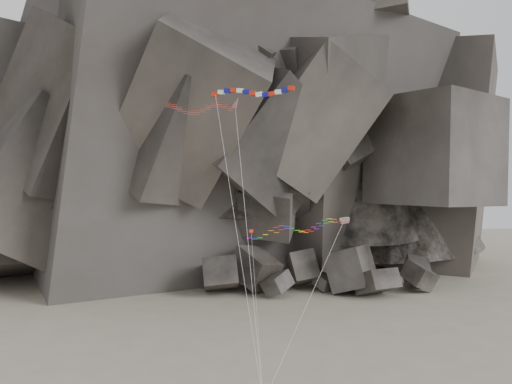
{
  "coord_description": "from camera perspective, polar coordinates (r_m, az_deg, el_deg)",
  "views": [
    {
      "loc": [
        -7.56,
        -57.1,
        22.97
      ],
      "look_at": [
        -0.04,
        6.0,
        20.38
      ],
      "focal_mm": 35.0,
      "sensor_mm": 36.0,
      "label": 1
    }
  ],
  "objects": [
    {
      "name": "banner_kite",
      "position": [
        57.16,
        -0.42,
        11.16
      ],
      "size": [
        9.13,
        13.58,
        31.03
      ],
      "rotation": [
        0.0,
        0.0,
        -0.41
      ],
      "color": "red",
      "rests_on": "ground"
    },
    {
      "name": "parafoil_kite",
      "position": [
        56.54,
        4.3,
        -4.19
      ],
      "size": [
        12.47,
        10.9,
        16.27
      ],
      "rotation": [
        0.0,
        0.0,
        0.12
      ],
      "color": "yellow",
      "rests_on": "ground"
    },
    {
      "name": "pennant_kite",
      "position": [
        58.17,
        -0.38,
        -7.37
      ],
      "size": [
        0.77,
        14.91,
        14.48
      ],
      "rotation": [
        0.0,
        0.0,
        0.53
      ],
      "color": "red",
      "rests_on": "ground"
    },
    {
      "name": "headland",
      "position": [
        128.74,
        -3.41,
        10.83
      ],
      "size": [
        110.0,
        70.0,
        84.0
      ],
      "primitive_type": null,
      "color": "#514842",
      "rests_on": "ground"
    },
    {
      "name": "boulder_field",
      "position": [
        96.99,
        6.74,
        -9.72
      ],
      "size": [
        45.24,
        16.87,
        10.02
      ],
      "color": "#47423F",
      "rests_on": "ground"
    },
    {
      "name": "delta_kite",
      "position": [
        58.24,
        -6.7,
        9.56
      ],
      "size": [
        9.9,
        14.01,
        30.17
      ],
      "rotation": [
        0.0,
        0.0,
        0.37
      ],
      "color": "red",
      "rests_on": "ground"
    },
    {
      "name": "ground",
      "position": [
        62.01,
        0.74,
        -19.41
      ],
      "size": [
        260.0,
        260.0,
        0.0
      ],
      "primitive_type": "plane",
      "color": "gray",
      "rests_on": "ground"
    }
  ]
}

